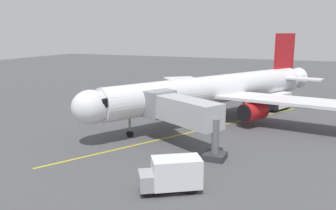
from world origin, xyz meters
The scene contains 7 objects.
ground_plane centered at (0.00, 0.00, 0.00)m, with size 220.00×220.00×0.00m, color #4C4C4F.
apron_lead_in_line centered at (-1.90, 6.74, 0.01)m, with size 0.24×40.00×0.01m, color yellow.
airplane centered at (-2.04, 0.50, 4.00)m, with size 31.09×36.89×11.50m.
jet_bridge centered at (-1.28, 12.97, 3.76)m, with size 10.88×7.57×5.40m.
ground_crew_marshaller centered at (11.78, 9.17, 0.89)m, with size 0.46×0.46×1.71m.
box_truck_near_nose centered at (-9.32, -8.49, 1.39)m, with size 3.69×4.99×2.62m.
box_truck_portside centered at (-5.06, 23.57, 1.39)m, with size 4.92×4.13×2.62m.
Camera 1 is at (-14.42, 45.99, 11.75)m, focal length 37.37 mm.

